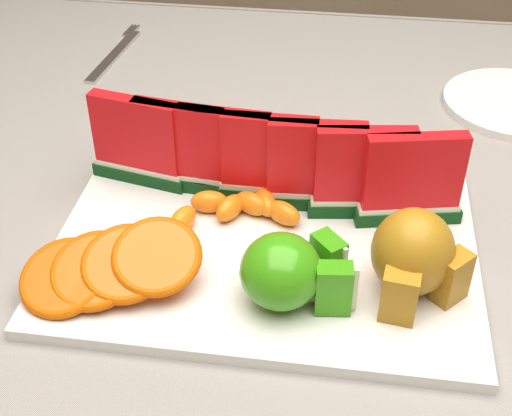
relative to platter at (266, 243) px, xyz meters
name	(u,v)px	position (x,y,z in m)	size (l,w,h in m)	color
table	(290,273)	(0.02, 0.08, -0.11)	(1.40, 0.90, 0.75)	#553422
tablecloth	(292,231)	(0.02, 0.08, -0.05)	(1.53, 1.03, 0.20)	gray
platter	(266,243)	(0.00, 0.00, 0.00)	(0.40, 0.30, 0.01)	silver
apple_cluster	(290,272)	(0.03, -0.08, 0.04)	(0.11, 0.09, 0.07)	#2F820A
pear_cluster	(414,256)	(0.13, -0.05, 0.04)	(0.10, 0.09, 0.08)	#B16B21
fork	(116,53)	(-0.27, 0.39, 0.00)	(0.03, 0.20, 0.00)	silver
watermelon_row	(269,162)	(-0.01, 0.06, 0.05)	(0.39, 0.07, 0.10)	#0C3C14
orange_fan_front	(110,267)	(-0.13, -0.09, 0.03)	(0.17, 0.12, 0.05)	#EB3808
orange_fan_back	(271,147)	(-0.01, 0.13, 0.03)	(0.28, 0.10, 0.04)	#EB3808
tangerine_segments	(237,208)	(-0.03, 0.03, 0.02)	(0.13, 0.08, 0.02)	orange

